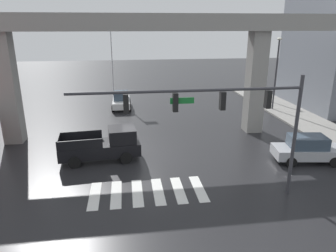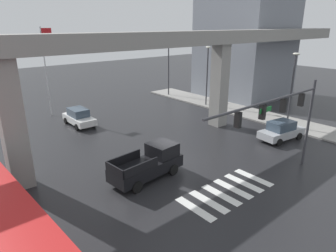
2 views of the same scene
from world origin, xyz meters
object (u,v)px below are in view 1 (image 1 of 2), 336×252
at_px(sedan_silver, 308,149).
at_px(street_lamp_far_north, 249,58).
at_px(pickup_truck, 105,145).
at_px(sedan_white, 121,100).
at_px(street_lamp_mid_block, 277,66).
at_px(traffic_signal_mast, 225,109).
at_px(flagpole, 112,51).

height_order(sedan_silver, street_lamp_far_north, street_lamp_far_north).
relative_size(pickup_truck, sedan_white, 1.22).
xyz_separation_m(sedan_white, street_lamp_mid_block, (15.42, -3.03, 3.70)).
bearing_deg(pickup_truck, traffic_signal_mast, -43.08).
relative_size(pickup_truck, street_lamp_far_north, 0.72).
bearing_deg(street_lamp_mid_block, flagpole, 152.95).
distance_m(pickup_truck, traffic_signal_mast, 9.05).
height_order(street_lamp_mid_block, street_lamp_far_north, same).
height_order(pickup_truck, street_lamp_mid_block, street_lamp_mid_block).
bearing_deg(street_lamp_mid_block, sedan_white, 168.90).
xyz_separation_m(sedan_silver, street_lamp_mid_block, (3.52, 12.25, 3.70)).
xyz_separation_m(street_lamp_mid_block, flagpole, (-16.25, 8.30, 0.96)).
bearing_deg(pickup_truck, sedan_white, 85.76).
xyz_separation_m(pickup_truck, sedan_silver, (12.88, -2.05, -0.14)).
height_order(traffic_signal_mast, street_lamp_far_north, street_lamp_far_north).
height_order(pickup_truck, street_lamp_far_north, street_lamp_far_north).
relative_size(sedan_white, street_lamp_far_north, 0.59).
height_order(traffic_signal_mast, flagpole, flagpole).
bearing_deg(sedan_white, sedan_silver, -52.09).
distance_m(sedan_silver, street_lamp_far_north, 20.17).
bearing_deg(street_lamp_far_north, sedan_silver, -100.22).
distance_m(street_lamp_far_north, flagpole, 16.31).
bearing_deg(sedan_silver, pickup_truck, 170.94).
bearing_deg(traffic_signal_mast, flagpole, 103.70).
bearing_deg(flagpole, street_lamp_far_north, -3.65).
relative_size(sedan_silver, street_lamp_mid_block, 0.62).
height_order(street_lamp_mid_block, flagpole, flagpole).
relative_size(street_lamp_mid_block, street_lamp_far_north, 1.00).
xyz_separation_m(sedan_white, street_lamp_far_north, (15.42, 4.23, 3.70)).
bearing_deg(sedan_silver, sedan_white, 127.91).
relative_size(sedan_silver, traffic_signal_mast, 0.41).
bearing_deg(sedan_white, flagpole, 98.96).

